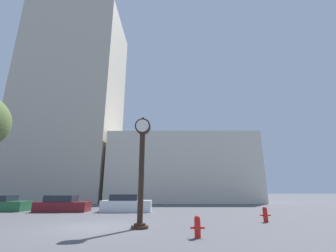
{
  "coord_description": "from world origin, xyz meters",
  "views": [
    {
      "loc": [
        3.47,
        -11.39,
        1.67
      ],
      "look_at": [
        3.33,
        10.8,
        8.01
      ],
      "focal_mm": 24.0,
      "sensor_mm": 36.0,
      "label": 1
    }
  ],
  "objects_px": {
    "fire_hydrant_near": "(265,214)",
    "fire_hydrant_far": "(197,226)",
    "car_white": "(126,204)",
    "street_clock": "(142,165)",
    "car_maroon": "(63,205)"
  },
  "relations": [
    {
      "from": "fire_hydrant_near",
      "to": "fire_hydrant_far",
      "type": "bearing_deg",
      "value": -135.08
    },
    {
      "from": "car_white",
      "to": "fire_hydrant_far",
      "type": "relative_size",
      "value": 5.21
    },
    {
      "from": "street_clock",
      "to": "car_white",
      "type": "height_order",
      "value": "street_clock"
    },
    {
      "from": "car_maroon",
      "to": "car_white",
      "type": "bearing_deg",
      "value": -2.59
    },
    {
      "from": "street_clock",
      "to": "fire_hydrant_far",
      "type": "distance_m",
      "value": 3.98
    },
    {
      "from": "street_clock",
      "to": "fire_hydrant_near",
      "type": "height_order",
      "value": "street_clock"
    },
    {
      "from": "car_white",
      "to": "fire_hydrant_near",
      "type": "distance_m",
      "value": 10.61
    },
    {
      "from": "car_maroon",
      "to": "car_white",
      "type": "height_order",
      "value": "car_white"
    },
    {
      "from": "car_maroon",
      "to": "fire_hydrant_far",
      "type": "height_order",
      "value": "car_maroon"
    },
    {
      "from": "fire_hydrant_far",
      "to": "car_white",
      "type": "bearing_deg",
      "value": 113.82
    },
    {
      "from": "fire_hydrant_near",
      "to": "fire_hydrant_far",
      "type": "xyz_separation_m",
      "value": [
        -4.19,
        -4.18,
        -0.01
      ]
    },
    {
      "from": "fire_hydrant_far",
      "to": "street_clock",
      "type": "bearing_deg",
      "value": 139.15
    },
    {
      "from": "street_clock",
      "to": "car_maroon",
      "type": "height_order",
      "value": "street_clock"
    },
    {
      "from": "car_white",
      "to": "fire_hydrant_far",
      "type": "xyz_separation_m",
      "value": [
        4.52,
        -10.24,
        -0.18
      ]
    },
    {
      "from": "street_clock",
      "to": "fire_hydrant_far",
      "type": "relative_size",
      "value": 6.91
    }
  ]
}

